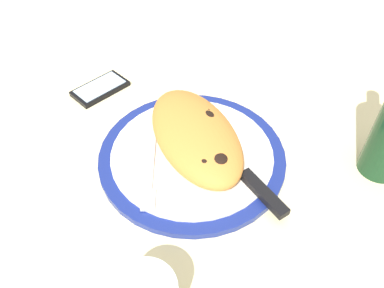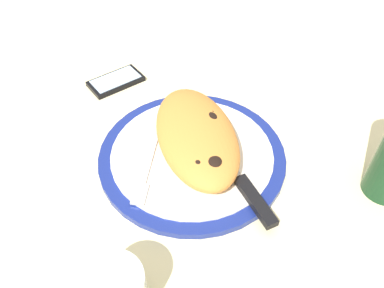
% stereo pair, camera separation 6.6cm
% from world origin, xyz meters
% --- Properties ---
extents(ground_plane, '(1.50, 1.50, 0.03)m').
position_xyz_m(ground_plane, '(0.00, 0.00, -0.01)').
color(ground_plane, beige).
extents(plate, '(0.32, 0.32, 0.02)m').
position_xyz_m(plate, '(0.00, 0.00, 0.01)').
color(plate, navy).
rests_on(plate, ground_plane).
extents(calzone, '(0.27, 0.17, 0.06)m').
position_xyz_m(calzone, '(-0.01, 0.01, 0.04)').
color(calzone, orange).
rests_on(calzone, plate).
extents(fork, '(0.16, 0.05, 0.00)m').
position_xyz_m(fork, '(0.04, -0.08, 0.02)').
color(fork, silver).
rests_on(fork, plate).
extents(knife, '(0.22, 0.10, 0.01)m').
position_xyz_m(knife, '(0.09, 0.08, 0.02)').
color(knife, silver).
rests_on(knife, plate).
extents(smartphone, '(0.11, 0.13, 0.01)m').
position_xyz_m(smartphone, '(-0.23, -0.15, 0.01)').
color(smartphone, black).
rests_on(smartphone, ground_plane).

